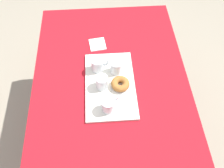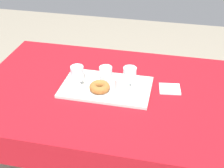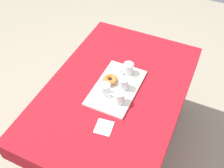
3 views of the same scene
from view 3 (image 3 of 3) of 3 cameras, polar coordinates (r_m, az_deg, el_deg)
The scene contains 10 objects.
ground_plane at distance 2.48m, azimuth 0.54°, elevation -12.95°, with size 6.00×6.00×0.00m, color gray.
dining_table at distance 1.94m, azimuth 0.68°, elevation -3.02°, with size 1.41×0.94×0.77m.
serving_tray at distance 1.86m, azimuth 0.98°, elevation -0.75°, with size 0.48×0.29×0.02m, color silver.
tea_mug_left at distance 1.73m, azimuth 1.50°, elevation -2.93°, with size 0.07×0.11×0.09m.
tea_mug_right at distance 1.92m, azimuth 3.54°, elevation 3.36°, with size 0.09×0.10×0.09m.
water_glass_near at distance 1.78m, azimuth -1.47°, elevation -1.26°, with size 0.07×0.07×0.09m.
water_glass_far at distance 1.82m, azimuth 2.56°, elevation 0.07°, with size 0.07×0.07×0.09m.
donut_plate_left at distance 1.88m, azimuth -0.37°, elevation 0.46°, with size 0.11×0.11×0.01m, color silver.
sugar_donut_left at distance 1.86m, azimuth -0.38°, elevation 0.96°, with size 0.11×0.11×0.04m, color #A3662D.
paper_napkin at distance 1.66m, azimuth -1.76°, elevation -9.39°, with size 0.11×0.10×0.01m, color white.
Camera 3 is at (-1.14, -0.50, 2.15)m, focal length 42.06 mm.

